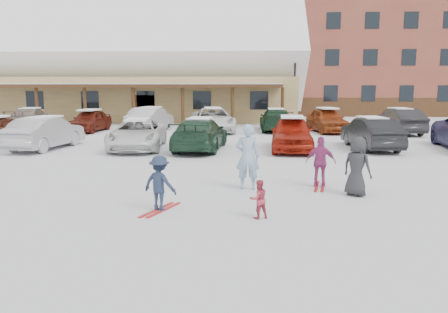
{
  "coord_description": "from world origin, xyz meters",
  "views": [
    {
      "loc": [
        0.84,
        -10.85,
        2.93
      ],
      "look_at": [
        0.3,
        1.0,
        1.0
      ],
      "focal_mm": 35.0,
      "sensor_mm": 36.0,
      "label": 1
    }
  ],
  "objects_px": {
    "parked_car_5": "(371,133)",
    "parked_car_8": "(90,121)",
    "parked_car_3": "(200,134)",
    "parked_car_11": "(276,120)",
    "parked_car_12": "(327,120)",
    "parked_car_10": "(213,120)",
    "toddler_red": "(259,199)",
    "parked_car_7": "(31,119)",
    "lamp_post": "(295,81)",
    "parked_car_1": "(45,133)",
    "parked_car_4": "(292,133)",
    "parked_car_9": "(151,119)",
    "child_magenta": "(321,162)",
    "parked_car_13": "(399,121)",
    "bystander_dark": "(357,166)",
    "child_navy": "(160,183)",
    "day_lodge": "(133,74)",
    "parked_car_2": "(138,134)",
    "adult_skier": "(247,157)",
    "alpine_hotel": "(370,32)"
  },
  "relations": [
    {
      "from": "parked_car_4",
      "to": "parked_car_9",
      "type": "xyz_separation_m",
      "value": [
        -8.16,
        7.82,
        0.01
      ]
    },
    {
      "from": "lamp_post",
      "to": "parked_car_2",
      "type": "height_order",
      "value": "lamp_post"
    },
    {
      "from": "parked_car_2",
      "to": "parked_car_7",
      "type": "distance_m",
      "value": 12.46
    },
    {
      "from": "toddler_red",
      "to": "parked_car_5",
      "type": "xyz_separation_m",
      "value": [
        5.59,
        11.05,
        0.3
      ]
    },
    {
      "from": "parked_car_3",
      "to": "parked_car_10",
      "type": "xyz_separation_m",
      "value": [
        0.02,
        7.94,
        0.04
      ]
    },
    {
      "from": "lamp_post",
      "to": "parked_car_9",
      "type": "xyz_separation_m",
      "value": [
        -9.94,
        -7.19,
        -2.49
      ]
    },
    {
      "from": "child_magenta",
      "to": "parked_car_5",
      "type": "distance_m",
      "value": 8.71
    },
    {
      "from": "lamp_post",
      "to": "parked_car_11",
      "type": "xyz_separation_m",
      "value": [
        -1.87,
        -6.4,
        -2.56
      ]
    },
    {
      "from": "parked_car_8",
      "to": "parked_car_1",
      "type": "bearing_deg",
      "value": -80.83
    },
    {
      "from": "lamp_post",
      "to": "parked_car_13",
      "type": "xyz_separation_m",
      "value": [
        5.59,
        -7.68,
        -2.5
      ]
    },
    {
      "from": "parked_car_4",
      "to": "parked_car_8",
      "type": "bearing_deg",
      "value": 151.95
    },
    {
      "from": "parked_car_3",
      "to": "parked_car_8",
      "type": "bearing_deg",
      "value": -39.58
    },
    {
      "from": "toddler_red",
      "to": "parked_car_1",
      "type": "bearing_deg",
      "value": -69.34
    },
    {
      "from": "parked_car_5",
      "to": "parked_car_3",
      "type": "bearing_deg",
      "value": 0.29
    },
    {
      "from": "day_lodge",
      "to": "parked_car_11",
      "type": "distance_m",
      "value": 16.08
    },
    {
      "from": "parked_car_3",
      "to": "parked_car_11",
      "type": "relative_size",
      "value": 1.01
    },
    {
      "from": "bystander_dark",
      "to": "parked_car_13",
      "type": "bearing_deg",
      "value": -71.1
    },
    {
      "from": "parked_car_5",
      "to": "day_lodge",
      "type": "bearing_deg",
      "value": -53.65
    },
    {
      "from": "parked_car_8",
      "to": "parked_car_12",
      "type": "distance_m",
      "value": 15.16
    },
    {
      "from": "toddler_red",
      "to": "child_navy",
      "type": "xyz_separation_m",
      "value": [
        -2.31,
        0.51,
        0.22
      ]
    },
    {
      "from": "parked_car_11",
      "to": "parked_car_13",
      "type": "bearing_deg",
      "value": 170.77
    },
    {
      "from": "parked_car_5",
      "to": "parked_car_4",
      "type": "bearing_deg",
      "value": 4.26
    },
    {
      "from": "child_magenta",
      "to": "parked_car_13",
      "type": "distance_m",
      "value": 16.37
    },
    {
      "from": "parked_car_13",
      "to": "parked_car_4",
      "type": "bearing_deg",
      "value": 42.85
    },
    {
      "from": "bystander_dark",
      "to": "parked_car_7",
      "type": "relative_size",
      "value": 0.32
    },
    {
      "from": "parked_car_5",
      "to": "parked_car_10",
      "type": "bearing_deg",
      "value": -47.09
    },
    {
      "from": "child_navy",
      "to": "parked_car_4",
      "type": "relative_size",
      "value": 0.29
    },
    {
      "from": "alpine_hotel",
      "to": "bystander_dark",
      "type": "height_order",
      "value": "alpine_hotel"
    },
    {
      "from": "toddler_red",
      "to": "parked_car_4",
      "type": "relative_size",
      "value": 0.19
    },
    {
      "from": "adult_skier",
      "to": "parked_car_1",
      "type": "bearing_deg",
      "value": -37.62
    },
    {
      "from": "toddler_red",
      "to": "child_navy",
      "type": "height_order",
      "value": "child_navy"
    },
    {
      "from": "parked_car_3",
      "to": "parked_car_9",
      "type": "height_order",
      "value": "parked_car_9"
    },
    {
      "from": "parked_car_9",
      "to": "adult_skier",
      "type": "bearing_deg",
      "value": 119.95
    },
    {
      "from": "bystander_dark",
      "to": "parked_car_9",
      "type": "bearing_deg",
      "value": -19.28
    },
    {
      "from": "parked_car_12",
      "to": "parked_car_10",
      "type": "bearing_deg",
      "value": 172.91
    },
    {
      "from": "alpine_hotel",
      "to": "parked_car_3",
      "type": "distance_m",
      "value": 33.79
    },
    {
      "from": "lamp_post",
      "to": "parked_car_10",
      "type": "xyz_separation_m",
      "value": [
        -5.94,
        -7.14,
        -2.51
      ]
    },
    {
      "from": "child_navy",
      "to": "parked_car_1",
      "type": "relative_size",
      "value": 0.29
    },
    {
      "from": "toddler_red",
      "to": "parked_car_8",
      "type": "distance_m",
      "value": 20.81
    },
    {
      "from": "day_lodge",
      "to": "bystander_dark",
      "type": "distance_m",
      "value": 30.26
    },
    {
      "from": "parked_car_11",
      "to": "parked_car_12",
      "type": "height_order",
      "value": "parked_car_12"
    },
    {
      "from": "parked_car_1",
      "to": "parked_car_9",
      "type": "distance_m",
      "value": 8.55
    },
    {
      "from": "day_lodge",
      "to": "parked_car_12",
      "type": "bearing_deg",
      "value": -35.84
    },
    {
      "from": "toddler_red",
      "to": "parked_car_8",
      "type": "xyz_separation_m",
      "value": [
        -10.23,
        18.13,
        0.26
      ]
    },
    {
      "from": "parked_car_5",
      "to": "parked_car_13",
      "type": "distance_m",
      "value": 7.67
    },
    {
      "from": "toddler_red",
      "to": "parked_car_7",
      "type": "relative_size",
      "value": 0.18
    },
    {
      "from": "lamp_post",
      "to": "parked_car_1",
      "type": "bearing_deg",
      "value": -131.17
    },
    {
      "from": "child_navy",
      "to": "parked_car_5",
      "type": "relative_size",
      "value": 0.29
    },
    {
      "from": "parked_car_5",
      "to": "parked_car_8",
      "type": "distance_m",
      "value": 17.33
    },
    {
      "from": "toddler_red",
      "to": "parked_car_5",
      "type": "height_order",
      "value": "parked_car_5"
    }
  ]
}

